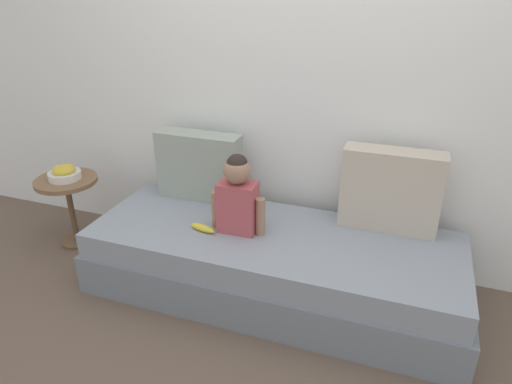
{
  "coord_description": "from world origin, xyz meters",
  "views": [
    {
      "loc": [
        0.68,
        -2.17,
        1.74
      ],
      "look_at": [
        -0.1,
        0.0,
        0.65
      ],
      "focal_mm": 32.12,
      "sensor_mm": 36.0,
      "label": 1
    }
  ],
  "objects_px": {
    "banana": "(203,228)",
    "throw_pillow_left": "(199,166)",
    "side_table": "(68,194)",
    "fruit_bowl": "(64,173)",
    "toddler": "(238,195)",
    "couch": "(272,264)",
    "throw_pillow_right": "(391,190)"
  },
  "relations": [
    {
      "from": "throw_pillow_right",
      "to": "throw_pillow_left",
      "type": "bearing_deg",
      "value": 180.0
    },
    {
      "from": "side_table",
      "to": "fruit_bowl",
      "type": "bearing_deg",
      "value": -90.0
    },
    {
      "from": "throw_pillow_left",
      "to": "banana",
      "type": "relative_size",
      "value": 3.26
    },
    {
      "from": "couch",
      "to": "throw_pillow_left",
      "type": "xyz_separation_m",
      "value": [
        -0.6,
        0.3,
        0.43
      ]
    },
    {
      "from": "toddler",
      "to": "banana",
      "type": "bearing_deg",
      "value": -156.55
    },
    {
      "from": "side_table",
      "to": "fruit_bowl",
      "type": "xyz_separation_m",
      "value": [
        0.0,
        -0.0,
        0.15
      ]
    },
    {
      "from": "side_table",
      "to": "couch",
      "type": "bearing_deg",
      "value": -2.65
    },
    {
      "from": "throw_pillow_left",
      "to": "side_table",
      "type": "bearing_deg",
      "value": -165.4
    },
    {
      "from": "banana",
      "to": "fruit_bowl",
      "type": "xyz_separation_m",
      "value": [
        -1.11,
        0.17,
        0.12
      ]
    },
    {
      "from": "couch",
      "to": "banana",
      "type": "height_order",
      "value": "banana"
    },
    {
      "from": "throw_pillow_right",
      "to": "fruit_bowl",
      "type": "bearing_deg",
      "value": -173.65
    },
    {
      "from": "couch",
      "to": "throw_pillow_right",
      "type": "height_order",
      "value": "throw_pillow_right"
    },
    {
      "from": "toddler",
      "to": "throw_pillow_right",
      "type": "bearing_deg",
      "value": 22.06
    },
    {
      "from": "banana",
      "to": "fruit_bowl",
      "type": "height_order",
      "value": "fruit_bowl"
    },
    {
      "from": "toddler",
      "to": "couch",
      "type": "bearing_deg",
      "value": 6.39
    },
    {
      "from": "toddler",
      "to": "banana",
      "type": "height_order",
      "value": "toddler"
    },
    {
      "from": "couch",
      "to": "side_table",
      "type": "xyz_separation_m",
      "value": [
        -1.5,
        0.07,
        0.19
      ]
    },
    {
      "from": "throw_pillow_right",
      "to": "banana",
      "type": "xyz_separation_m",
      "value": [
        -0.99,
        -0.41,
        -0.22
      ]
    },
    {
      "from": "fruit_bowl",
      "to": "toddler",
      "type": "bearing_deg",
      "value": -4.07
    },
    {
      "from": "toddler",
      "to": "fruit_bowl",
      "type": "distance_m",
      "value": 1.3
    },
    {
      "from": "throw_pillow_right",
      "to": "fruit_bowl",
      "type": "relative_size",
      "value": 2.57
    },
    {
      "from": "couch",
      "to": "throw_pillow_left",
      "type": "height_order",
      "value": "throw_pillow_left"
    },
    {
      "from": "throw_pillow_left",
      "to": "side_table",
      "type": "xyz_separation_m",
      "value": [
        -0.9,
        -0.23,
        -0.24
      ]
    },
    {
      "from": "throw_pillow_left",
      "to": "fruit_bowl",
      "type": "xyz_separation_m",
      "value": [
        -0.9,
        -0.23,
        -0.08
      ]
    },
    {
      "from": "couch",
      "to": "side_table",
      "type": "relative_size",
      "value": 4.37
    },
    {
      "from": "couch",
      "to": "fruit_bowl",
      "type": "distance_m",
      "value": 1.54
    },
    {
      "from": "banana",
      "to": "throw_pillow_left",
      "type": "bearing_deg",
      "value": 117.15
    },
    {
      "from": "couch",
      "to": "fruit_bowl",
      "type": "height_order",
      "value": "fruit_bowl"
    },
    {
      "from": "throw_pillow_right",
      "to": "banana",
      "type": "bearing_deg",
      "value": -157.68
    },
    {
      "from": "couch",
      "to": "banana",
      "type": "relative_size",
      "value": 12.86
    },
    {
      "from": "couch",
      "to": "fruit_bowl",
      "type": "bearing_deg",
      "value": 177.35
    },
    {
      "from": "toddler",
      "to": "banana",
      "type": "relative_size",
      "value": 2.76
    }
  ]
}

